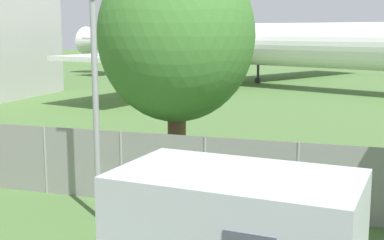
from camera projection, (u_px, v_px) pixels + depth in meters
perimeter_fence at (121, 166)px, 15.60m from camera, size 56.07×0.07×2.09m
airplane at (259, 45)px, 47.54m from camera, size 45.88×38.57×11.12m
tree_far_right at (176, 36)px, 16.05m from camera, size 4.74×4.74×7.42m
light_mast at (95, 69)px, 13.69m from camera, size 0.44×0.44×6.37m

